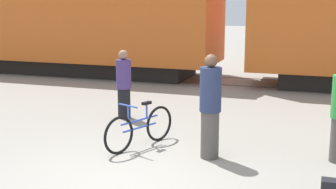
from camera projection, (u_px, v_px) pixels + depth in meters
The scene contains 6 objects.
ground_plane at pixel (121, 179), 7.18m from camera, with size 80.00×80.00×0.00m, color gray.
rail_near at pixel (228, 85), 14.90m from camera, with size 37.37×0.07×0.01m, color #4C4238.
rail_far at pixel (237, 78), 16.23m from camera, with size 37.37×0.07×0.01m, color #4C4238.
bicycle_blue at pixel (140, 128), 8.66m from camera, with size 0.73×1.63×0.86m.
person_in_purple at pixel (124, 84), 10.70m from camera, with size 0.34×0.34×1.58m.
person_in_navy at pixel (210, 107), 7.98m from camera, with size 0.37×0.37×1.81m.
Camera 1 is at (2.84, -6.18, 2.74)m, focal length 50.00 mm.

